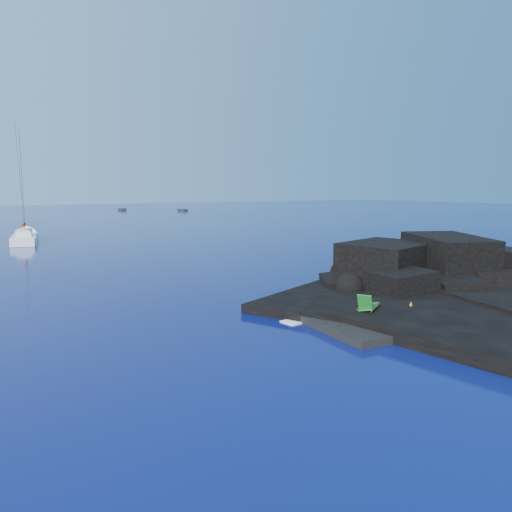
# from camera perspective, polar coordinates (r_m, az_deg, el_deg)

# --- Properties ---
(ground) EXTENTS (400.00, 400.00, 0.00)m
(ground) POSITION_cam_1_polar(r_m,az_deg,el_deg) (21.83, 8.21, -9.18)
(ground) COLOR #04043E
(ground) RESTS_ON ground
(headland) EXTENTS (24.00, 24.00, 3.60)m
(headland) POSITION_cam_1_polar(r_m,az_deg,el_deg) (33.29, 21.83, -3.80)
(headland) COLOR black
(headland) RESTS_ON ground
(beach) EXTENTS (9.08, 6.86, 0.70)m
(beach) POSITION_cam_1_polar(r_m,az_deg,el_deg) (25.24, 15.23, -7.06)
(beach) COLOR black
(beach) RESTS_ON ground
(surf_foam) EXTENTS (10.00, 8.00, 0.06)m
(surf_foam) POSITION_cam_1_polar(r_m,az_deg,el_deg) (28.66, 9.18, -5.13)
(surf_foam) COLOR white
(surf_foam) RESTS_ON ground
(sailboat) EXTENTS (5.11, 13.03, 13.37)m
(sailboat) POSITION_cam_1_polar(r_m,az_deg,el_deg) (65.04, -24.88, 1.38)
(sailboat) COLOR white
(sailboat) RESTS_ON ground
(deck_chair) EXTENTS (1.98, 1.63, 1.26)m
(deck_chair) POSITION_cam_1_polar(r_m,az_deg,el_deg) (24.42, 12.80, -5.11)
(deck_chair) COLOR #176721
(deck_chair) RESTS_ON beach
(towel) EXTENTS (1.83, 1.05, 0.05)m
(towel) POSITION_cam_1_polar(r_m,az_deg,el_deg) (24.56, 11.78, -6.46)
(towel) COLOR silver
(towel) RESTS_ON beach
(sunbather) EXTENTS (1.69, 0.65, 0.24)m
(sunbather) POSITION_cam_1_polar(r_m,az_deg,el_deg) (24.53, 11.79, -6.14)
(sunbather) COLOR tan
(sunbather) RESTS_ON towel
(marker_cone) EXTENTS (0.37, 0.37, 0.49)m
(marker_cone) POSITION_cam_1_polar(r_m,az_deg,el_deg) (25.67, 17.27, -5.52)
(marker_cone) COLOR orange
(marker_cone) RESTS_ON beach
(distant_boat_a) EXTENTS (1.81, 4.80, 0.63)m
(distant_boat_a) POSITION_cam_1_polar(r_m,az_deg,el_deg) (155.49, -15.05, 5.06)
(distant_boat_a) COLOR black
(distant_boat_a) RESTS_ON ground
(distant_boat_b) EXTENTS (1.49, 4.40, 0.58)m
(distant_boat_b) POSITION_cam_1_polar(r_m,az_deg,el_deg) (147.82, -8.40, 5.12)
(distant_boat_b) COLOR black
(distant_boat_b) RESTS_ON ground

